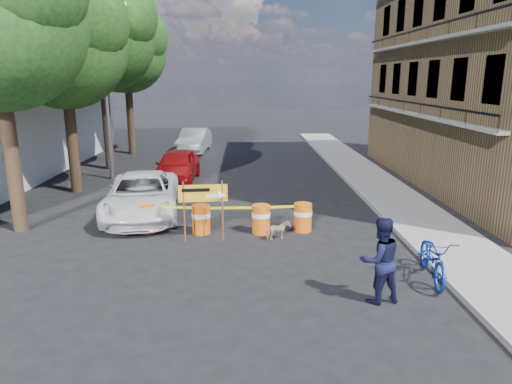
{
  "coord_description": "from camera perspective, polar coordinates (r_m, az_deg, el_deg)",
  "views": [
    {
      "loc": [
        0.31,
        -11.97,
        4.73
      ],
      "look_at": [
        0.66,
        1.61,
        1.3
      ],
      "focal_mm": 32.0,
      "sensor_mm": 36.0,
      "label": 1
    }
  ],
  "objects": [
    {
      "name": "sidewalk_east",
      "position": [
        19.47,
        16.16,
        -0.23
      ],
      "size": [
        2.4,
        40.0,
        0.15
      ],
      "primitive_type": "cube",
      "color": "gray",
      "rests_on": "ground"
    },
    {
      "name": "sedan_red",
      "position": [
        21.43,
        -9.83,
        3.24
      ],
      "size": [
        1.9,
        4.42,
        1.49
      ],
      "primitive_type": "imported",
      "rotation": [
        0.0,
        0.0,
        -0.03
      ],
      "color": "#9A0C0F",
      "rests_on": "ground"
    },
    {
      "name": "barrel_mid_left",
      "position": [
        14.24,
        -6.86,
        -3.34
      ],
      "size": [
        0.58,
        0.58,
        0.9
      ],
      "color": "orange",
      "rests_on": "ground"
    },
    {
      "name": "streetlamp",
      "position": [
        22.36,
        -18.16,
        12.58
      ],
      "size": [
        1.25,
        0.18,
        8.0
      ],
      "color": "gray",
      "rests_on": "ground"
    },
    {
      "name": "tree_mid_b",
      "position": [
        25.06,
        -18.76,
        18.0
      ],
      "size": [
        5.67,
        5.4,
        9.62
      ],
      "color": "#332316",
      "rests_on": "ground"
    },
    {
      "name": "tree_far",
      "position": [
        29.85,
        -15.82,
        16.51
      ],
      "size": [
        5.04,
        4.8,
        8.84
      ],
      "color": "#332316",
      "rests_on": "ground"
    },
    {
      "name": "bicycle",
      "position": [
        11.59,
        21.49,
        -5.31
      ],
      "size": [
        0.89,
        1.21,
        2.12
      ],
      "primitive_type": "imported",
      "rotation": [
        0.0,
        0.0,
        -0.14
      ],
      "color": "#132F9F",
      "rests_on": "ground"
    },
    {
      "name": "ground",
      "position": [
        12.87,
        -2.8,
        -7.4
      ],
      "size": [
        120.0,
        120.0,
        0.0
      ],
      "primitive_type": "plane",
      "color": "black",
      "rests_on": "ground"
    },
    {
      "name": "detour_sign",
      "position": [
        13.29,
        -5.85,
        -0.7
      ],
      "size": [
        1.42,
        0.28,
        1.83
      ],
      "rotation": [
        0.0,
        0.0,
        0.09
      ],
      "color": "#592D19",
      "rests_on": "ground"
    },
    {
      "name": "barrel_far_right",
      "position": [
        14.41,
        5.87,
        -3.1
      ],
      "size": [
        0.58,
        0.58,
        0.9
      ],
      "color": "orange",
      "rests_on": "ground"
    },
    {
      "name": "sedan_silver",
      "position": [
        29.87,
        -7.7,
        6.41
      ],
      "size": [
        1.97,
        4.74,
        1.52
      ],
      "primitive_type": "imported",
      "rotation": [
        0.0,
        0.0,
        -0.08
      ],
      "color": "silver",
      "rests_on": "ground"
    },
    {
      "name": "suv_white",
      "position": [
        16.37,
        -14.06,
        -0.41
      ],
      "size": [
        3.02,
        5.49,
        1.46
      ],
      "primitive_type": "imported",
      "rotation": [
        0.0,
        0.0,
        0.12
      ],
      "color": "white",
      "rests_on": "ground"
    },
    {
      "name": "dog",
      "position": [
        13.63,
        2.78,
        -4.84
      ],
      "size": [
        0.76,
        0.57,
        0.59
      ],
      "primitive_type": "imported",
      "rotation": [
        0.0,
        0.0,
        1.98
      ],
      "color": "tan",
      "rests_on": "ground"
    },
    {
      "name": "barrel_far_left",
      "position": [
        14.66,
        -13.41,
        -3.11
      ],
      "size": [
        0.58,
        0.58,
        0.9
      ],
      "color": "orange",
      "rests_on": "ground"
    },
    {
      "name": "barrel_mid_right",
      "position": [
        14.17,
        0.63,
        -3.32
      ],
      "size": [
        0.58,
        0.58,
        0.9
      ],
      "color": "orange",
      "rests_on": "ground"
    },
    {
      "name": "tree_mid_a",
      "position": [
        20.28,
        -22.85,
        16.72
      ],
      "size": [
        5.25,
        5.0,
        8.68
      ],
      "color": "#332316",
      "rests_on": "ground"
    },
    {
      "name": "pedestrian",
      "position": [
        10.15,
        15.22,
        -8.23
      ],
      "size": [
        1.06,
        0.91,
        1.9
      ],
      "primitive_type": "imported",
      "rotation": [
        0.0,
        0.0,
        3.37
      ],
      "color": "black",
      "rests_on": "ground"
    }
  ]
}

